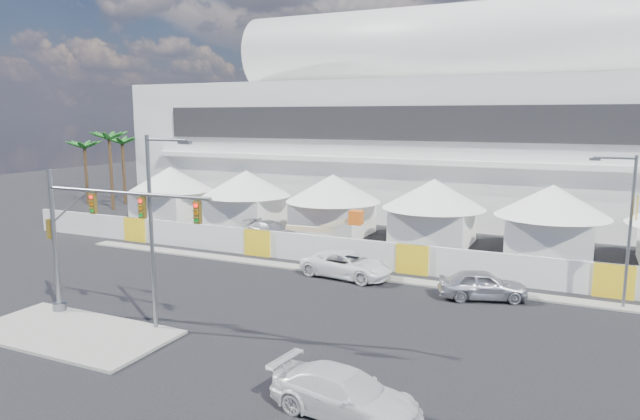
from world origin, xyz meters
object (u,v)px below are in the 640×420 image
at_px(streetlight_median, 155,220).
at_px(boom_lift, 303,242).
at_px(pickup_near, 345,394).
at_px(traffic_mast, 84,236).
at_px(pickup_curb, 347,265).
at_px(streetlight_curb, 627,221).
at_px(sedan_silver, 483,285).
at_px(lot_car_c, 272,231).

height_order(streetlight_median, boom_lift, streetlight_median).
xyz_separation_m(pickup_near, streetlight_median, (-11.38, 3.62, 4.75)).
bearing_deg(traffic_mast, boom_lift, 77.16).
xyz_separation_m(traffic_mast, streetlight_median, (4.50, 0.20, 1.18)).
xyz_separation_m(pickup_curb, traffic_mast, (-9.25, -12.90, 3.54)).
bearing_deg(traffic_mast, streetlight_median, 2.55).
relative_size(pickup_curb, traffic_mast, 0.58).
distance_m(traffic_mast, streetlight_curb, 28.59).
distance_m(pickup_near, streetlight_curb, 19.74).
bearing_deg(pickup_near, streetlight_curb, -21.52).
bearing_deg(streetlight_median, sedan_silver, 40.98).
bearing_deg(boom_lift, streetlight_curb, -13.45).
bearing_deg(streetlight_median, pickup_curb, 69.48).
xyz_separation_m(pickup_near, streetlight_curb, (9.32, 16.92, 4.08)).
bearing_deg(sedan_silver, streetlight_curb, -96.89).
distance_m(pickup_curb, streetlight_median, 14.36).
height_order(streetlight_curb, boom_lift, streetlight_curb).
relative_size(pickup_curb, streetlight_median, 0.64).
height_order(pickup_curb, lot_car_c, pickup_curb).
bearing_deg(streetlight_median, boom_lift, 92.01).
bearing_deg(boom_lift, traffic_mast, -106.61).
height_order(pickup_curb, pickup_near, pickup_curb).
relative_size(streetlight_median, boom_lift, 1.30).
height_order(lot_car_c, boom_lift, boom_lift).
xyz_separation_m(sedan_silver, streetlight_curb, (7.13, 1.51, 4.05)).
bearing_deg(streetlight_median, traffic_mast, -177.45).
bearing_deg(streetlight_curb, pickup_near, -118.86).
xyz_separation_m(streetlight_curb, boom_lift, (-21.30, 3.63, -3.91)).
distance_m(sedan_silver, streetlight_median, 18.59).
bearing_deg(lot_car_c, sedan_silver, -95.64).
xyz_separation_m(pickup_near, lot_car_c, (-16.73, 24.07, -0.02)).
bearing_deg(pickup_near, traffic_mast, 85.19).
height_order(sedan_silver, traffic_mast, traffic_mast).
distance_m(pickup_near, lot_car_c, 29.32).
distance_m(lot_car_c, boom_lift, 5.93).
bearing_deg(sedan_silver, streetlight_median, 112.15).
bearing_deg(traffic_mast, streetlight_curb, 28.18).
relative_size(pickup_curb, pickup_near, 1.08).
bearing_deg(streetlight_median, pickup_near, -17.63).
bearing_deg(lot_car_c, traffic_mast, -158.67).
xyz_separation_m(pickup_curb, lot_car_c, (-10.11, 7.76, -0.05)).
height_order(sedan_silver, lot_car_c, sedan_silver).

